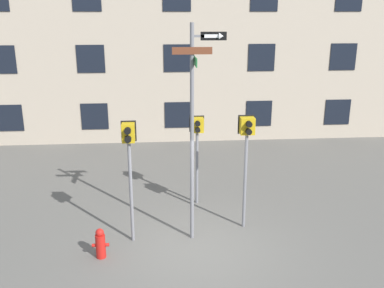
{
  "coord_description": "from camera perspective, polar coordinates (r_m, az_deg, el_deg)",
  "views": [
    {
      "loc": [
        -0.77,
        -8.74,
        5.32
      ],
      "look_at": [
        -0.04,
        0.57,
        2.4
      ],
      "focal_mm": 40.0,
      "sensor_mm": 36.0,
      "label": 1
    }
  ],
  "objects": [
    {
      "name": "pedestrian_signal_right",
      "position": [
        10.43,
        7.31,
        0.4
      ],
      "size": [
        0.4,
        0.4,
        2.92
      ],
      "color": "slate",
      "rests_on": "ground_plane"
    },
    {
      "name": "street_sign_pole",
      "position": [
        9.62,
        0.31,
        3.35
      ],
      "size": [
        1.17,
        1.02,
        5.09
      ],
      "color": "slate",
      "rests_on": "ground_plane"
    },
    {
      "name": "fire_hydrant",
      "position": [
        10.02,
        -12.11,
        -12.85
      ],
      "size": [
        0.38,
        0.22,
        0.71
      ],
      "color": "red",
      "rests_on": "ground_plane"
    },
    {
      "name": "pedestrian_signal_across",
      "position": [
        11.8,
        0.68,
        1.16
      ],
      "size": [
        0.41,
        0.4,
        2.56
      ],
      "color": "slate",
      "rests_on": "ground_plane"
    },
    {
      "name": "pedestrian_signal_left",
      "position": [
        9.79,
        -8.39,
        -0.85
      ],
      "size": [
        0.34,
        0.4,
        2.95
      ],
      "color": "slate",
      "rests_on": "ground_plane"
    },
    {
      "name": "ground_plane",
      "position": [
        10.26,
        0.49,
        -13.88
      ],
      "size": [
        60.0,
        60.0,
        0.0
      ],
      "primitive_type": "plane",
      "color": "#595651"
    }
  ]
}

